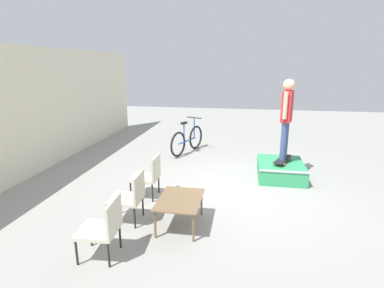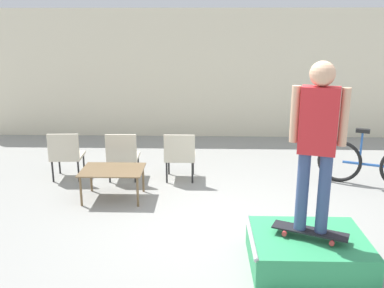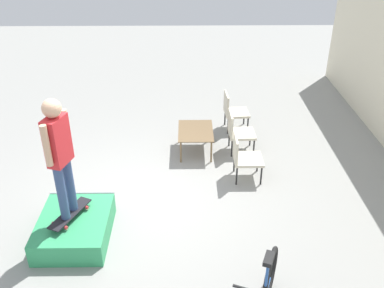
% 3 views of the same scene
% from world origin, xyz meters
% --- Properties ---
extents(ground_plane, '(24.00, 24.00, 0.00)m').
position_xyz_m(ground_plane, '(0.00, 0.00, 0.00)').
color(ground_plane, gray).
extents(house_wall_back, '(12.00, 0.06, 3.00)m').
position_xyz_m(house_wall_back, '(0.00, 4.90, 1.50)').
color(house_wall_back, beige).
rests_on(house_wall_back, ground_plane).
extents(skate_ramp_box, '(1.29, 1.04, 0.38)m').
position_xyz_m(skate_ramp_box, '(0.93, -0.95, 0.18)').
color(skate_ramp_box, '#339E60').
rests_on(skate_ramp_box, ground_plane).
extents(skateboard_on_ramp, '(0.82, 0.51, 0.07)m').
position_xyz_m(skateboard_on_ramp, '(0.93, -0.98, 0.44)').
color(skateboard_on_ramp, black).
rests_on(skateboard_on_ramp, skate_ramp_box).
extents(person_skater, '(0.55, 0.30, 1.82)m').
position_xyz_m(person_skater, '(0.93, -0.98, 1.54)').
color(person_skater, '#384C7A').
rests_on(person_skater, skateboard_on_ramp).
extents(coffee_table, '(0.95, 0.69, 0.48)m').
position_xyz_m(coffee_table, '(-1.63, 0.93, 0.43)').
color(coffee_table, brown).
rests_on(coffee_table, ground_plane).
extents(patio_chair_left, '(0.55, 0.55, 0.86)m').
position_xyz_m(patio_chair_left, '(-2.61, 1.77, 0.48)').
color(patio_chair_left, black).
rests_on(patio_chair_left, ground_plane).
extents(patio_chair_center, '(0.53, 0.53, 0.86)m').
position_xyz_m(patio_chair_center, '(-1.63, 1.77, 0.48)').
color(patio_chair_center, black).
rests_on(patio_chair_center, ground_plane).
extents(patio_chair_right, '(0.52, 0.52, 0.86)m').
position_xyz_m(patio_chair_right, '(-0.64, 1.77, 0.48)').
color(patio_chair_right, black).
rests_on(patio_chair_right, ground_plane).
extents(bicycle, '(1.63, 0.74, 1.02)m').
position_xyz_m(bicycle, '(2.56, 1.60, 0.39)').
color(bicycle, black).
rests_on(bicycle, ground_plane).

